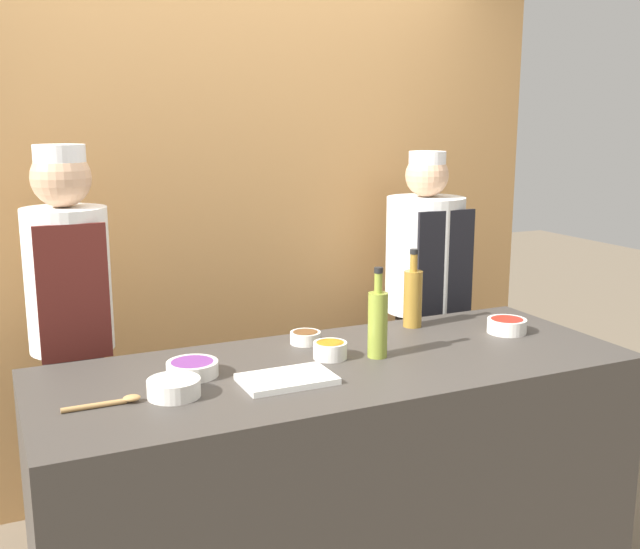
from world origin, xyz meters
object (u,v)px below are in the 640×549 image
Objects in this scene: sauce_bowl_white at (174,387)px; chef_right at (423,309)px; sauce_bowl_red at (507,325)px; chef_left at (72,339)px; sauce_bowl_orange at (330,349)px; sauce_bowl_brown at (305,337)px; bottle_vinegar at (413,297)px; bottle_oil at (378,322)px; cutting_board at (287,379)px; sauce_bowl_purple at (192,368)px; wooden_spoon at (111,402)px.

chef_right is (1.39, 0.79, -0.09)m from sauce_bowl_white.
sauce_bowl_white is 1.06× the size of sauce_bowl_red.
chef_left is at bearing 179.99° from chef_right.
sauce_bowl_orange is at bearing 179.85° from sauce_bowl_red.
sauce_bowl_orange reaches higher than sauce_bowl_brown.
chef_right is at bearing -0.01° from chef_left.
bottle_vinegar reaches higher than sauce_bowl_red.
bottle_vinegar is at bearing 41.69° from bottle_oil.
sauce_bowl_brown is at bearing -150.63° from chef_right.
bottle_oil is at bearing -18.99° from sauce_bowl_orange.
sauce_bowl_orange is 0.07× the size of chef_left.
sauce_bowl_red is 1.01m from cutting_board.
cutting_board is at bearing -170.92° from sauce_bowl_red.
bottle_oil is (0.39, 0.11, 0.12)m from cutting_board.
sauce_bowl_purple is 1.11× the size of sauce_bowl_red.
chef_right is at bearing 39.18° from sauce_bowl_orange.
bottle_oil reaches higher than wooden_spoon.
bottle_oil reaches higher than sauce_bowl_white.
chef_right is (0.04, 0.65, -0.09)m from sauce_bowl_red.
sauce_bowl_white is at bearing -75.60° from chef_left.
cutting_board is (-0.23, -0.16, -0.02)m from sauce_bowl_orange.
bottle_oil is 0.94m from wooden_spoon.
bottle_vinegar is at bearing 18.88° from sauce_bowl_white.
bottle_vinegar is (0.48, 0.23, 0.09)m from sauce_bowl_orange.
sauce_bowl_purple is 0.53× the size of bottle_vinegar.
sauce_bowl_brown is 0.90m from chef_left.
sauce_bowl_white is 0.75m from bottle_oil.
sauce_bowl_orange is 0.78× the size of sauce_bowl_red.
sauce_bowl_brown is 0.71× the size of sauce_bowl_white.
bottle_vinegar is at bearing -18.52° from chef_left.
sauce_bowl_red reaches higher than sauce_bowl_purple.
sauce_bowl_red is at bearing 4.92° from bottle_oil.
bottle_oil is (-0.61, -0.05, 0.09)m from sauce_bowl_red.
sauce_bowl_purple is at bearing 177.27° from sauce_bowl_orange.
bottle_oil is 0.20× the size of chef_right.
chef_left is 1.03× the size of chef_right.
bottle_oil reaches higher than sauce_bowl_orange.
chef_right is (1.03, 0.81, -0.07)m from cutting_board.
sauce_bowl_white is at bearing -167.13° from sauce_bowl_orange.
sauce_bowl_purple reaches higher than cutting_board.
sauce_bowl_orange reaches higher than sauce_bowl_white.
sauce_bowl_purple is 1.05× the size of sauce_bowl_white.
sauce_bowl_brown is 0.67m from sauce_bowl_white.
chef_left is (-0.78, 0.46, -0.03)m from sauce_bowl_brown.
bottle_oil is at bearing -175.08° from sauce_bowl_red.
chef_right reaches higher than sauce_bowl_white.
cutting_board is 0.18× the size of chef_left.
chef_left is (-0.30, 0.63, -0.04)m from sauce_bowl_purple.
chef_left is at bearing 149.73° from sauce_bowl_brown.
chef_right reaches higher than bottle_oil.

